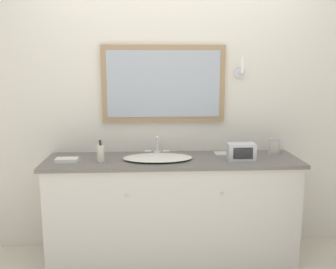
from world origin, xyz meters
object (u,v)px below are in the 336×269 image
at_px(soap_bottle, 101,153).
at_px(appliance_box, 241,152).
at_px(sink_basin, 158,157).
at_px(picture_frame, 274,147).

distance_m(soap_bottle, appliance_box, 1.11).
relative_size(soap_bottle, appliance_box, 0.81).
bearing_deg(appliance_box, soap_bottle, 179.47).
bearing_deg(sink_basin, picture_frame, 7.02).
relative_size(soap_bottle, picture_frame, 1.30).
bearing_deg(appliance_box, picture_frame, 28.28).
height_order(appliance_box, picture_frame, appliance_box).
bearing_deg(picture_frame, soap_bottle, -173.44).
bearing_deg(sink_basin, appliance_box, -4.60).
bearing_deg(picture_frame, appliance_box, -151.72).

